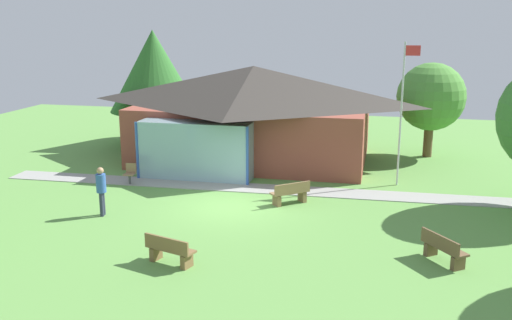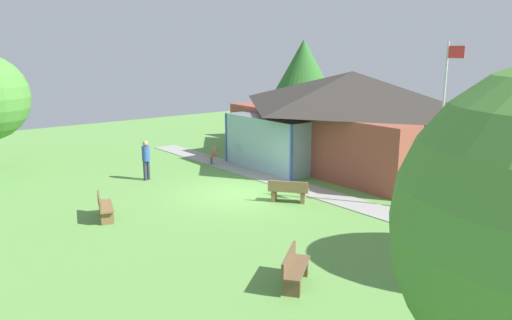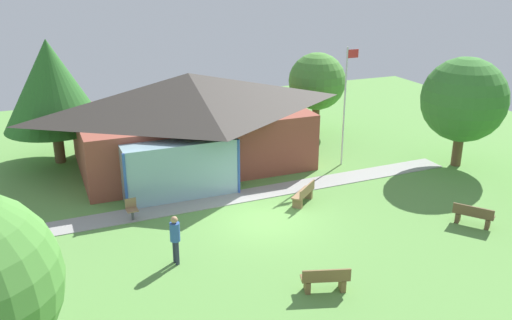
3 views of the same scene
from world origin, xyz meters
name	(u,v)px [view 2 (image 2 of 3)]	position (x,y,z in m)	size (l,w,h in m)	color
ground_plane	(240,193)	(0.00, 0.00, 0.00)	(44.00, 44.00, 0.00)	#609947
pavilion	(348,117)	(-0.93, 7.27, 2.35)	(11.79, 8.67, 4.55)	brown
footpath	(285,183)	(0.00, 2.39, 0.01)	(20.82, 1.30, 0.03)	#999993
flagpole	(443,120)	(6.03, 4.25, 3.22)	(0.64, 0.08, 5.86)	silver
bench_rear_near_path	(288,192)	(2.09, 0.73, 0.40)	(1.43, 1.31, 0.84)	olive
bench_front_center	(104,208)	(-0.31, -5.40, 0.40)	(1.56, 0.87, 0.84)	brown
bench_lawn_far_right	(294,269)	(7.17, -3.58, 0.40)	(1.25, 1.46, 0.84)	brown
patio_chair_west	(212,156)	(-4.88, 1.91, 0.42)	(0.46, 0.46, 0.86)	#8C6B4C
visitor_strolling_lawn	(146,157)	(-4.12, -2.00, 1.02)	(0.34, 0.34, 1.74)	#2D3347
tree_behind_pavilion_left	(303,76)	(-7.03, 9.98, 3.98)	(4.86, 4.86, 6.18)	brown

